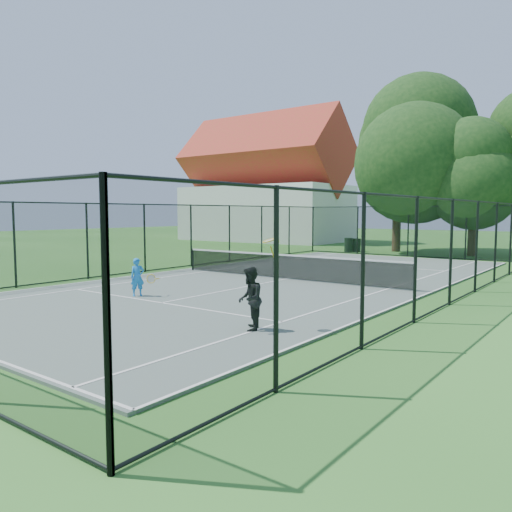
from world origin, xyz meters
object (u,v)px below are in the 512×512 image
Objects in this scene: trash_bin_right at (356,245)px; player_blue at (138,277)px; trash_bin_left at (348,245)px; player_black at (250,299)px; tennis_net at (287,266)px.

trash_bin_right is 0.76× the size of player_blue.
player_black is (8.45, -21.67, 0.28)m from trash_bin_left.
player_black reaches higher than player_blue.
tennis_net is 15.24m from trash_bin_right.
player_black is at bearing -61.87° from tennis_net.
trash_bin_right is at bearing 110.09° from player_black.
trash_bin_right is 0.44× the size of player_black.
player_black is at bearing -68.70° from trash_bin_left.
trash_bin_right is 23.60m from player_black.
tennis_net is at bearing -72.59° from trash_bin_left.
player_blue is 0.58× the size of player_black.
player_blue reaches higher than tennis_net.
player_blue is at bearing 164.99° from player_black.
player_black reaches higher than trash_bin_right.
trash_bin_left is (-4.45, 14.18, -0.10)m from tennis_net.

